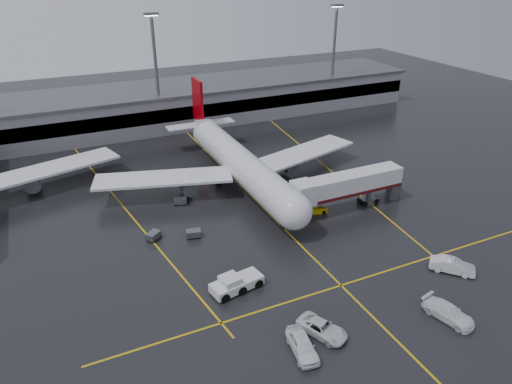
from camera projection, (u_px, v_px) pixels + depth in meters
name	position (u px, v px, depth m)	size (l,w,h in m)	color
ground	(262.00, 207.00, 74.78)	(220.00, 220.00, 0.00)	black
apron_line_centre	(262.00, 207.00, 74.77)	(0.25, 90.00, 0.02)	gold
apron_line_stop	(341.00, 285.00, 56.94)	(60.00, 0.25, 0.02)	gold
apron_line_left	(122.00, 205.00, 75.30)	(0.25, 70.00, 0.02)	gold
apron_line_right	(324.00, 165.00, 89.70)	(0.25, 70.00, 0.02)	gold
terminal	(175.00, 104.00, 111.70)	(122.00, 19.00, 8.60)	gray
light_mast_mid	(156.00, 67.00, 100.47)	(3.00, 1.20, 25.45)	#595B60
light_mast_right	(334.00, 51.00, 117.51)	(3.00, 1.20, 25.45)	#595B60
main_airliner	(238.00, 161.00, 80.76)	(48.80, 45.60, 14.10)	silver
jet_bridge	(348.00, 186.00, 72.66)	(19.90, 3.40, 6.05)	silver
pushback_tractor	(235.00, 284.00, 55.79)	(6.65, 3.67, 2.26)	silver
belt_loader	(316.00, 210.00, 72.95)	(3.39, 2.11, 2.01)	#C5A207
service_van_a	(322.00, 328.00, 49.27)	(2.53, 5.50, 1.53)	silver
service_van_b	(448.00, 313.00, 51.35)	(2.36, 5.80, 1.68)	white
service_van_c	(453.00, 266.00, 59.06)	(1.90, 5.45, 1.80)	silver
service_van_d	(302.00, 345.00, 46.98)	(2.13, 5.30, 1.81)	white
baggage_cart_a	(194.00, 233.00, 66.49)	(2.23, 1.69, 1.12)	#595B60
baggage_cart_b	(153.00, 235.00, 65.99)	(2.37, 2.28, 1.12)	#595B60
baggage_cart_c	(180.00, 200.00, 75.45)	(2.31, 1.88, 1.12)	#595B60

